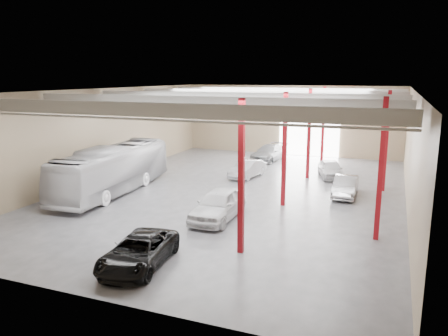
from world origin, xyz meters
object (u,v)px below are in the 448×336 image
Objects in this scene: car_row_c at (269,153)px; car_right_near at (345,186)px; coach_bus at (113,169)px; car_row_a at (218,204)px; black_sedan at (139,251)px; car_right_far at (331,169)px; car_row_b at (247,169)px.

car_row_c reaches higher than car_right_near.
coach_bus is 9.40m from car_row_a.
car_right_near is at bearing 57.58° from black_sedan.
car_row_c reaches higher than car_right_far.
car_right_far is (6.53, -5.22, -0.05)m from car_row_c.
coach_bus is at bearing -161.76° from car_right_far.
black_sedan is at bearing -96.39° from car_row_a.
car_row_b is (7.16, 7.73, -0.94)m from coach_bus.
coach_bus is at bearing -162.85° from car_right_near.
car_right_far is at bearing -28.83° from car_row_c.
car_right_near is (6.12, 7.58, -0.18)m from car_row_a.
car_right_far is at bearing 107.39° from car_right_near.
car_row_c is (-1.31, 25.00, 0.08)m from black_sedan.
car_row_a is at bearing -127.67° from car_right_far.
car_row_c is at bearing 101.17° from car_row_b.
car_row_c is 1.25× the size of car_right_near.
black_sedan is (8.17, -9.77, -0.96)m from coach_bus.
car_right_far is at bearing 32.81° from coach_bus.
car_row_a is at bearing -71.41° from car_row_b.
car_row_a is (0.78, 7.00, 0.20)m from black_sedan.
coach_bus is 16.74m from car_right_far.
car_row_b is at bearing 86.22° from black_sedan.
car_row_c reaches higher than black_sedan.
car_right_near is at bearing -11.38° from car_row_b.
black_sedan is 1.15× the size of car_row_b.
car_row_c is 13.27m from car_right_near.
car_row_a is at bearing -129.45° from car_right_near.
car_row_c is (-0.30, 7.50, 0.06)m from car_row_b.
black_sedan is at bearing -77.80° from car_row_b.
car_row_a reaches higher than black_sedan.
car_right_near is (7.91, -2.92, -0.01)m from car_row_b.
coach_bus is 2.86× the size of car_right_far.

